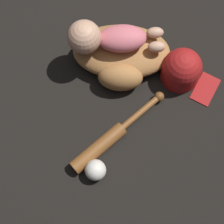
# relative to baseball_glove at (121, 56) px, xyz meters

# --- Properties ---
(ground_plane) EXTENTS (6.00, 6.00, 0.00)m
(ground_plane) POSITION_rel_baseball_glove_xyz_m (0.06, -0.05, -0.05)
(ground_plane) COLOR black
(baseball_glove) EXTENTS (0.38, 0.29, 0.11)m
(baseball_glove) POSITION_rel_baseball_glove_xyz_m (0.00, 0.00, 0.00)
(baseball_glove) COLOR #A8703D
(baseball_glove) RESTS_ON ground
(baby_figure) EXTENTS (0.34, 0.16, 0.12)m
(baby_figure) POSITION_rel_baseball_glove_xyz_m (0.06, -0.01, 0.10)
(baby_figure) COLOR #D16670
(baby_figure) RESTS_ON baseball_glove
(baseball_bat) EXTENTS (0.30, 0.34, 0.05)m
(baseball_bat) POSITION_rel_baseball_glove_xyz_m (-0.00, 0.32, -0.03)
(baseball_bat) COLOR brown
(baseball_bat) RESTS_ON ground
(baseball) EXTENTS (0.07, 0.07, 0.07)m
(baseball) POSITION_rel_baseball_glove_xyz_m (0.03, 0.43, -0.02)
(baseball) COLOR silver
(baseball) RESTS_ON ground
(baseball_cap) EXTENTS (0.23, 0.18, 0.14)m
(baseball_cap) POSITION_rel_baseball_glove_xyz_m (-0.23, 0.03, 0.01)
(baseball_cap) COLOR maroon
(baseball_cap) RESTS_ON ground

